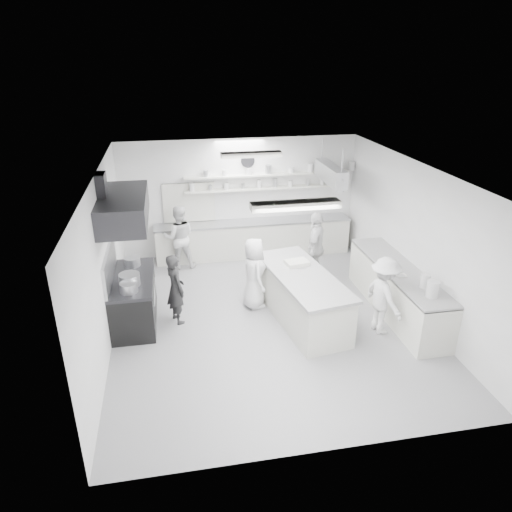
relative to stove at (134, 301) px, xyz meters
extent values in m
cube|color=gray|center=(2.60, -0.40, -0.46)|extent=(6.00, 7.00, 0.02)
cube|color=white|center=(2.60, -0.40, 2.56)|extent=(6.00, 7.00, 0.02)
cube|color=white|center=(2.60, 3.10, 1.05)|extent=(6.00, 0.04, 3.00)
cube|color=white|center=(2.60, -3.90, 1.05)|extent=(6.00, 0.04, 3.00)
cube|color=white|center=(-0.40, -0.40, 1.05)|extent=(0.04, 7.00, 3.00)
cube|color=white|center=(5.60, -0.40, 1.05)|extent=(0.04, 7.00, 3.00)
cube|color=black|center=(0.00, 0.00, 0.00)|extent=(0.80, 1.80, 0.90)
cube|color=#27262A|center=(0.00, 0.00, 1.90)|extent=(0.85, 2.00, 0.50)
cube|color=beige|center=(2.90, 2.80, 0.01)|extent=(5.00, 0.60, 0.92)
cube|color=beige|center=(3.30, 2.97, 1.30)|extent=(4.20, 0.26, 0.04)
cube|color=beige|center=(3.30, 2.97, 1.65)|extent=(4.20, 0.26, 0.04)
cube|color=black|center=(1.30, 3.08, 1.00)|extent=(1.30, 0.04, 1.00)
cylinder|color=white|center=(2.80, 3.06, 2.00)|extent=(0.32, 0.05, 0.32)
cube|color=beige|center=(5.25, -0.60, 0.02)|extent=(0.74, 3.30, 0.94)
cube|color=#ACADB1|center=(4.60, 2.00, 1.85)|extent=(0.30, 1.60, 0.40)
cube|color=beige|center=(2.60, -2.20, 2.49)|extent=(1.30, 0.25, 0.10)
cube|color=beige|center=(2.60, 1.40, 2.49)|extent=(1.30, 0.25, 0.10)
cube|color=beige|center=(3.26, -0.54, 0.02)|extent=(1.36, 2.69, 0.95)
cylinder|color=#ACADB1|center=(0.00, -0.33, 0.60)|extent=(0.38, 0.38, 0.28)
imported|color=#252525|center=(0.82, -0.16, 0.27)|extent=(0.52, 0.61, 1.43)
imported|color=silver|center=(0.99, 2.41, 0.34)|extent=(0.79, 0.62, 1.58)
imported|color=silver|center=(2.43, 0.16, 0.31)|extent=(0.57, 0.79, 1.51)
imported|color=silver|center=(4.03, 1.09, 0.38)|extent=(0.83, 1.05, 1.67)
imported|color=silver|center=(4.63, -1.25, 0.31)|extent=(0.73, 1.07, 1.53)
imported|color=#ACADB1|center=(3.30, -0.20, 0.53)|extent=(0.24, 0.24, 0.06)
imported|color=beige|center=(3.53, 0.04, 0.52)|extent=(0.24, 0.24, 0.06)
imported|color=beige|center=(5.11, -0.92, 0.52)|extent=(0.23, 0.23, 0.05)
camera|label=1|loc=(0.87, -8.39, 4.50)|focal=32.95mm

